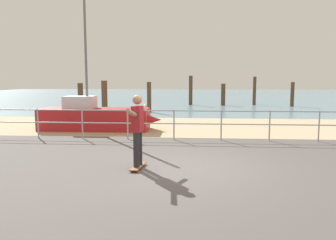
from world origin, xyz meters
TOP-DOWN VIEW (x-y plane):
  - ground_plane at (0.00, -1.00)m, footprint 24.00×10.00m
  - beach_strip at (0.00, 7.00)m, footprint 24.00×6.00m
  - sea_surface at (0.00, 35.00)m, footprint 72.00×50.00m
  - railing_fence at (-1.26, 3.60)m, footprint 14.48×0.05m
  - sailboat at (-3.67, 5.65)m, footprint 4.96×1.45m
  - skateboard at (-1.08, -0.13)m, footprint 0.29×0.82m
  - skateboarder at (-1.08, -0.13)m, footprint 0.25×1.45m
  - groyne_post_0 at (-7.74, 15.25)m, footprint 0.37×0.37m
  - groyne_post_1 at (-5.16, 12.09)m, footprint 0.35×0.35m
  - groyne_post_2 at (-2.58, 13.18)m, footprint 0.27×0.27m
  - groyne_post_3 at (-0.01, 19.25)m, footprint 0.30×0.30m
  - groyne_post_4 at (2.57, 18.93)m, footprint 0.34×0.34m
  - groyne_post_5 at (5.14, 19.72)m, footprint 0.26×0.26m
  - groyne_post_6 at (7.72, 18.25)m, footprint 0.28×0.28m

SIDE VIEW (x-z plane):
  - ground_plane at x=0.00m, z-range -0.02..0.02m
  - beach_strip at x=0.00m, z-range -0.02..0.02m
  - sea_surface at x=0.00m, z-range -0.02..0.02m
  - skateboard at x=-1.08m, z-range 0.03..0.11m
  - sailboat at x=-3.67m, z-range -2.17..3.22m
  - railing_fence at x=-1.26m, z-range 0.17..1.22m
  - groyne_post_4 at x=2.57m, z-range 0.00..1.74m
  - groyne_post_0 at x=-7.74m, z-range 0.00..1.82m
  - groyne_post_6 at x=7.72m, z-range 0.00..1.88m
  - groyne_post_2 at x=-2.58m, z-range 0.00..1.91m
  - groyne_post_1 at x=-5.16m, z-range 0.00..2.00m
  - skateboarder at x=-1.08m, z-range 0.19..1.84m
  - groyne_post_5 at x=5.14m, z-range 0.00..2.29m
  - groyne_post_3 at x=-0.01m, z-range 0.00..2.37m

